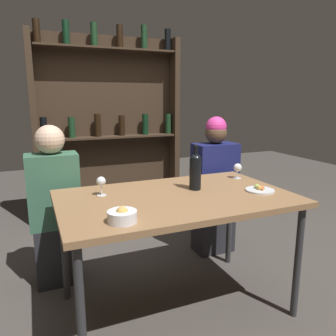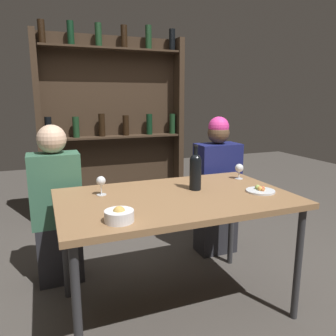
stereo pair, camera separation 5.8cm
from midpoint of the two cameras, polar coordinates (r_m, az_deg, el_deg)
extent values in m
plane|color=#47423D|center=(2.38, 0.59, -22.90)|extent=(10.00, 10.00, 0.00)
cube|color=olive|center=(2.05, 0.63, -5.32)|extent=(1.44, 0.88, 0.04)
cylinder|color=#2D2D30|center=(1.73, -15.94, -23.64)|extent=(0.04, 0.04, 0.74)
cylinder|color=#2D2D30|center=(2.25, 20.95, -15.13)|extent=(0.04, 0.04, 0.74)
cylinder|color=#2D2D30|center=(2.39, -18.31, -13.25)|extent=(0.04, 0.04, 0.74)
cylinder|color=#2D2D30|center=(2.79, 10.06, -9.08)|extent=(0.04, 0.04, 0.74)
cube|color=#38281C|center=(3.74, -10.81, 6.38)|extent=(1.52, 0.02, 2.02)
cube|color=#38281C|center=(3.55, -22.57, 5.37)|extent=(0.06, 0.18, 2.02)
cube|color=#38281C|center=(3.87, 0.68, 6.78)|extent=(0.06, 0.18, 2.02)
cube|color=#38281C|center=(3.64, -10.42, 5.33)|extent=(1.44, 0.18, 0.02)
cylinder|color=black|center=(3.54, -21.25, 6.48)|extent=(0.07, 0.07, 0.22)
cylinder|color=#19381E|center=(3.57, -16.88, 6.79)|extent=(0.07, 0.07, 0.22)
cylinder|color=black|center=(3.61, -12.60, 7.28)|extent=(0.07, 0.07, 0.24)
cylinder|color=black|center=(3.67, -8.51, 7.34)|extent=(0.07, 0.07, 0.22)
cylinder|color=black|center=(3.74, -4.44, 7.60)|extent=(0.07, 0.07, 0.23)
cylinder|color=#19381E|center=(3.83, -0.41, 7.72)|extent=(0.07, 0.07, 0.23)
cube|color=#38281C|center=(3.65, -11.00, 19.75)|extent=(1.44, 0.18, 0.02)
cylinder|color=black|center=(3.59, -22.40, 21.18)|extent=(0.07, 0.07, 0.22)
cylinder|color=black|center=(3.61, -17.83, 21.51)|extent=(0.07, 0.07, 0.23)
cylinder|color=#19381E|center=(3.65, -13.25, 21.66)|extent=(0.07, 0.07, 0.23)
cylinder|color=black|center=(3.71, -8.88, 21.67)|extent=(0.07, 0.07, 0.23)
cylinder|color=#19381E|center=(3.78, -4.65, 21.71)|extent=(0.07, 0.07, 0.25)
cylinder|color=black|center=(3.88, -0.52, 21.37)|extent=(0.07, 0.07, 0.23)
cylinder|color=black|center=(2.16, 4.01, -1.18)|extent=(0.08, 0.08, 0.20)
sphere|color=black|center=(2.14, 4.05, 1.42)|extent=(0.08, 0.08, 0.08)
cylinder|color=black|center=(2.13, 4.06, 2.57)|extent=(0.03, 0.03, 0.09)
cylinder|color=black|center=(2.12, 4.08, 3.88)|extent=(0.03, 0.03, 0.01)
cylinder|color=silver|center=(2.52, 11.32, -1.73)|extent=(0.06, 0.06, 0.00)
cylinder|color=silver|center=(2.51, 11.35, -1.00)|extent=(0.01, 0.01, 0.06)
sphere|color=silver|center=(2.50, 11.40, 0.08)|extent=(0.06, 0.06, 0.06)
cylinder|color=silver|center=(2.09, -12.26, -4.65)|extent=(0.06, 0.06, 0.00)
cylinder|color=silver|center=(2.08, -12.30, -3.65)|extent=(0.01, 0.01, 0.07)
sphere|color=silver|center=(2.07, -12.37, -2.27)|extent=(0.06, 0.06, 0.06)
cylinder|color=silver|center=(2.21, 14.98, -3.77)|extent=(0.18, 0.18, 0.01)
sphere|color=#99B256|center=(2.23, 14.52, -3.18)|extent=(0.04, 0.04, 0.04)
sphere|color=gold|center=(2.22, 15.36, -3.34)|extent=(0.03, 0.03, 0.03)
sphere|color=#C67038|center=(2.19, 15.36, -3.59)|extent=(0.02, 0.02, 0.02)
sphere|color=gold|center=(2.20, 14.93, -3.40)|extent=(0.03, 0.03, 0.03)
sphere|color=#B74C3D|center=(2.21, 15.25, -3.35)|extent=(0.03, 0.03, 0.03)
cylinder|color=white|center=(1.63, -9.00, -8.35)|extent=(0.15, 0.15, 0.06)
sphere|color=gold|center=(1.63, -9.02, -7.71)|extent=(0.06, 0.06, 0.06)
cube|color=#26262B|center=(2.68, -19.16, -13.88)|extent=(0.32, 0.22, 0.45)
cube|color=#38664C|center=(2.51, -19.94, -3.70)|extent=(0.36, 0.22, 0.53)
sphere|color=beige|center=(2.44, -20.56, 4.67)|extent=(0.20, 0.20, 0.20)
cube|color=#26262B|center=(3.04, 7.31, -10.10)|extent=(0.34, 0.22, 0.45)
cube|color=navy|center=(2.89, 7.57, -1.02)|extent=(0.37, 0.22, 0.53)
sphere|color=brown|center=(2.83, 7.78, 6.09)|extent=(0.18, 0.18, 0.18)
sphere|color=#EA3893|center=(2.82, 7.81, 7.11)|extent=(0.18, 0.18, 0.18)
camera|label=1|loc=(0.03, -90.78, -0.17)|focal=35.00mm
camera|label=2|loc=(0.03, 89.22, 0.17)|focal=35.00mm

